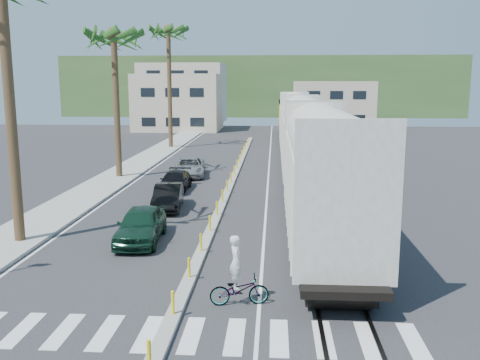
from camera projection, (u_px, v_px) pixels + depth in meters
The scene contains 15 objects.
ground at pixel (179, 305), 16.68m from camera, with size 140.00×140.00×0.00m, color #28282B.
sidewalk at pixel (128, 170), 41.74m from camera, with size 3.00×90.00×0.15m, color gray.
rails at pixel (300, 167), 43.84m from camera, with size 1.56×100.00×0.06m.
median at pixel (231, 183), 36.25m from camera, with size 0.45×60.00×0.85m.
crosswalk at pixel (166, 334), 14.71m from camera, with size 14.00×2.20×0.01m, color silver.
lane_markings at pixel (209, 172), 41.35m from camera, with size 9.42×90.00×0.01m.
freight_train at pixel (301, 133), 41.88m from camera, with size 3.00×60.94×5.85m.
palm_trees at pixel (119, 25), 37.53m from camera, with size 3.50×37.20×13.75m.
buildings at pixel (217, 98), 86.64m from camera, with size 38.00×27.00×10.00m.
hillside at pixel (261, 86), 113.76m from camera, with size 80.00×20.00×12.00m, color #385628.
car_lead at pixel (141, 225), 23.14m from camera, with size 2.01×4.55×1.52m, color #103222.
car_second at pixel (168, 197), 29.14m from camera, with size 1.81×4.22×1.35m, color black.
car_third at pixel (175, 181), 34.08m from camera, with size 1.74×4.27×1.24m, color black.
car_rear at pixel (189, 167), 39.40m from camera, with size 2.72×5.06×1.35m, color #9B9EA0.
cyclist at pixel (238, 283), 16.57m from camera, with size 1.25×2.06×2.24m.
Camera 1 is at (2.91, -15.55, 6.84)m, focal length 40.00 mm.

